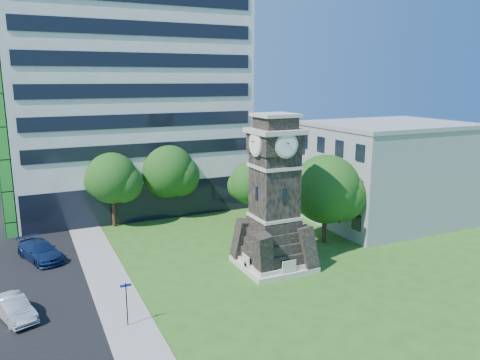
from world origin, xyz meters
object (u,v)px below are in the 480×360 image
clock_tower (274,203)px  street_sign (127,299)px  park_bench (256,264)px  car_street_north (40,251)px  car_east_lot (375,233)px  car_street_mid (14,308)px

clock_tower → street_sign: size_ratio=4.31×
park_bench → street_sign: (-10.97, -4.40, 1.27)m
car_street_north → car_east_lot: 29.71m
car_street_mid → car_east_lot: 30.68m
car_street_north → street_sign: 14.53m
car_east_lot → street_sign: bearing=100.9°
car_street_north → car_east_lot: car_street_north is taller
clock_tower → car_east_lot: bearing=7.5°
car_street_mid → street_sign: 7.49m
park_bench → car_street_mid: bearing=174.6°
car_street_mid → car_street_north: 10.08m
clock_tower → car_street_mid: 19.41m
car_east_lot → street_sign: 25.09m
car_street_mid → clock_tower: bearing=-18.9°
car_street_mid → car_street_north: car_street_north is taller
car_street_mid → street_sign: (6.27, -3.96, 1.06)m
car_street_mid → car_street_north: (1.96, 9.88, 0.07)m
car_street_north → car_east_lot: size_ratio=1.23×
car_east_lot → clock_tower: bearing=94.6°
street_sign → clock_tower: bearing=21.6°
clock_tower → car_street_mid: size_ratio=2.84×
clock_tower → car_street_north: clock_tower is taller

